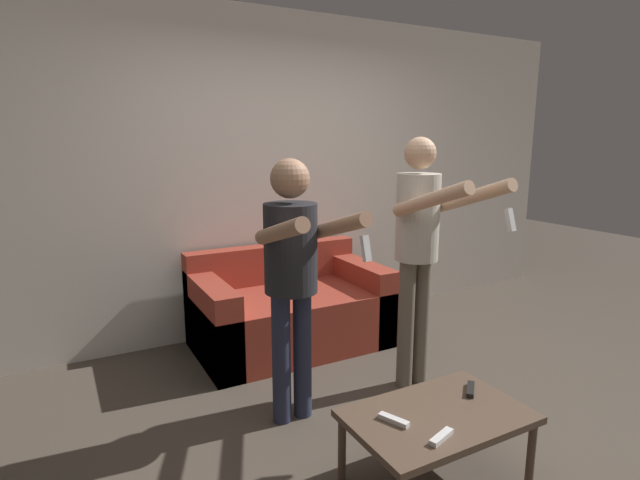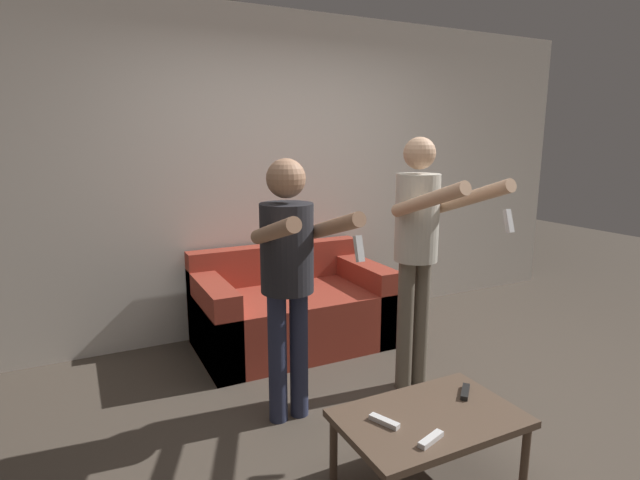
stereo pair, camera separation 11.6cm
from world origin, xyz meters
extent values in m
plane|color=#4C4238|center=(0.00, 0.00, 0.00)|extent=(14.00, 14.00, 0.00)
cube|color=silver|center=(0.00, 1.92, 1.35)|extent=(6.40, 0.06, 2.70)
cube|color=#9E3828|center=(-0.10, 1.41, 0.23)|extent=(1.50, 0.89, 0.45)
cube|color=#9E3828|center=(-0.10, 1.77, 0.61)|extent=(1.50, 0.16, 0.32)
cube|color=#9E3828|center=(-0.75, 1.41, 0.31)|extent=(0.20, 0.89, 0.63)
cube|color=#9E3828|center=(0.55, 1.41, 0.31)|extent=(0.20, 0.89, 0.63)
cylinder|color=#282D47|center=(-0.62, 0.43, 0.40)|extent=(0.11, 0.11, 0.80)
cylinder|color=#282D47|center=(-0.48, 0.43, 0.40)|extent=(0.11, 0.11, 0.80)
cylinder|color=#232328|center=(-0.55, 0.43, 1.05)|extent=(0.30, 0.30, 0.51)
sphere|color=#A87A5B|center=(-0.55, 0.43, 1.44)|extent=(0.22, 0.22, 0.22)
cylinder|color=#A87A5B|center=(-0.72, 0.18, 1.20)|extent=(0.08, 0.52, 0.22)
cylinder|color=#A87A5B|center=(-0.38, 0.18, 1.20)|extent=(0.08, 0.52, 0.22)
cube|color=white|center=(-0.38, -0.07, 1.13)|extent=(0.04, 0.06, 0.13)
cylinder|color=#6B6051|center=(0.29, 0.43, 0.44)|extent=(0.11, 0.11, 0.88)
cylinder|color=#6B6051|center=(0.42, 0.43, 0.44)|extent=(0.11, 0.11, 0.88)
cylinder|color=beige|center=(0.35, 0.43, 1.16)|extent=(0.28, 0.28, 0.56)
sphere|color=tan|center=(0.35, 0.43, 1.57)|extent=(0.20, 0.20, 0.20)
cylinder|color=tan|center=(0.19, 0.14, 1.31)|extent=(0.08, 0.62, 0.27)
cylinder|color=tan|center=(0.51, 0.14, 1.31)|extent=(0.08, 0.62, 0.27)
cube|color=white|center=(0.51, -0.16, 1.21)|extent=(0.04, 0.07, 0.13)
cube|color=brown|center=(-0.19, -0.42, 0.35)|extent=(0.86, 0.55, 0.04)
cylinder|color=brown|center=(0.21, -0.66, 0.17)|extent=(0.04, 0.04, 0.33)
cylinder|color=brown|center=(-0.58, -0.19, 0.17)|extent=(0.04, 0.04, 0.33)
cylinder|color=brown|center=(0.21, -0.19, 0.17)|extent=(0.04, 0.04, 0.33)
cube|color=white|center=(-0.32, -0.59, 0.38)|extent=(0.15, 0.08, 0.02)
cube|color=white|center=(-0.42, -0.39, 0.38)|extent=(0.09, 0.15, 0.02)
cube|color=black|center=(0.10, -0.34, 0.38)|extent=(0.13, 0.13, 0.02)
camera|label=1|loc=(-1.72, -2.06, 1.66)|focal=28.00mm
camera|label=2|loc=(-1.61, -2.11, 1.66)|focal=28.00mm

